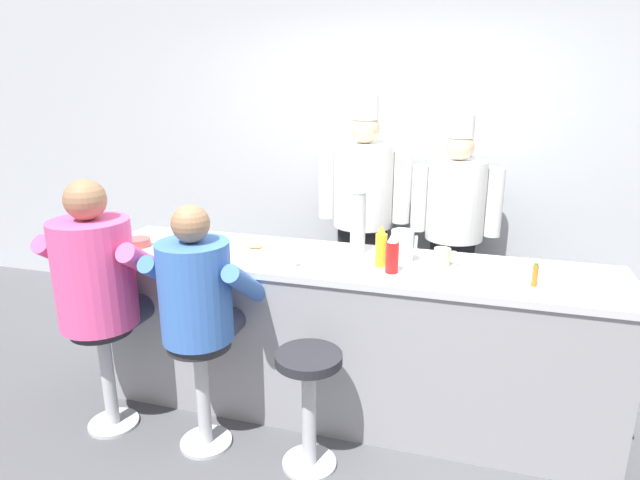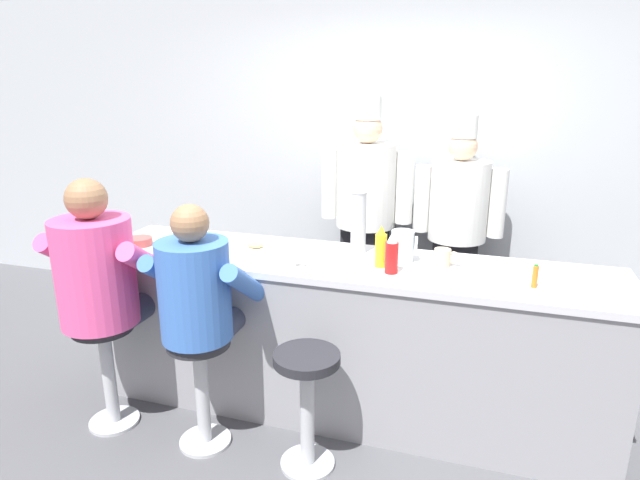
% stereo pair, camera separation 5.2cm
% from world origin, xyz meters
% --- Properties ---
extents(ground_plane, '(20.00, 20.00, 0.00)m').
position_xyz_m(ground_plane, '(0.00, 0.00, 0.00)').
color(ground_plane, '#4C4C51').
extents(wall_back, '(10.00, 0.06, 2.70)m').
position_xyz_m(wall_back, '(0.00, 1.87, 1.35)').
color(wall_back, '#B2B7BC').
rests_on(wall_back, ground_plane).
extents(diner_counter, '(3.09, 0.68, 0.97)m').
position_xyz_m(diner_counter, '(0.00, 0.34, 0.49)').
color(diner_counter, gray).
rests_on(diner_counter, ground_plane).
extents(ketchup_bottle_red, '(0.07, 0.07, 0.23)m').
position_xyz_m(ketchup_bottle_red, '(0.29, 0.21, 1.08)').
color(ketchup_bottle_red, red).
rests_on(ketchup_bottle_red, diner_counter).
extents(mustard_bottle_yellow, '(0.06, 0.06, 0.24)m').
position_xyz_m(mustard_bottle_yellow, '(0.21, 0.30, 1.08)').
color(mustard_bottle_yellow, yellow).
rests_on(mustard_bottle_yellow, diner_counter).
extents(hot_sauce_bottle_orange, '(0.03, 0.03, 0.12)m').
position_xyz_m(hot_sauce_bottle_orange, '(1.01, 0.22, 1.03)').
color(hot_sauce_bottle_orange, orange).
rests_on(hot_sauce_bottle_orange, diner_counter).
extents(water_pitcher_clear, '(0.15, 0.13, 0.18)m').
position_xyz_m(water_pitcher_clear, '(0.31, 0.43, 1.06)').
color(water_pitcher_clear, silver).
rests_on(water_pitcher_clear, diner_counter).
extents(breakfast_plate, '(0.23, 0.23, 0.05)m').
position_xyz_m(breakfast_plate, '(-0.58, 0.36, 0.99)').
color(breakfast_plate, white).
rests_on(breakfast_plate, diner_counter).
extents(cereal_bowl, '(0.16, 0.16, 0.05)m').
position_xyz_m(cereal_bowl, '(-1.32, 0.24, 1.00)').
color(cereal_bowl, '#B24C47').
rests_on(cereal_bowl, diner_counter).
extents(coffee_mug_tan, '(0.14, 0.09, 0.10)m').
position_xyz_m(coffee_mug_tan, '(0.55, 0.42, 1.02)').
color(coffee_mug_tan, beige).
rests_on(coffee_mug_tan, diner_counter).
extents(coffee_mug_white, '(0.14, 0.09, 0.10)m').
position_xyz_m(coffee_mug_white, '(-0.28, 0.16, 1.02)').
color(coffee_mug_white, white).
rests_on(coffee_mug_white, diner_counter).
extents(cup_stack_steel, '(0.10, 0.10, 0.38)m').
position_xyz_m(cup_stack_steel, '(0.03, 0.51, 1.16)').
color(cup_stack_steel, '#B7BABF').
rests_on(cup_stack_steel, diner_counter).
extents(diner_seated_pink, '(0.65, 0.64, 1.48)m').
position_xyz_m(diner_seated_pink, '(-1.27, -0.20, 0.92)').
color(diner_seated_pink, '#B2B5BA').
rests_on(diner_seated_pink, ground_plane).
extents(diner_seated_blue, '(0.57, 0.56, 1.39)m').
position_xyz_m(diner_seated_blue, '(-0.66, -0.20, 0.87)').
color(diner_seated_blue, '#B2B5BA').
rests_on(diner_seated_blue, ground_plane).
extents(empty_stool_round, '(0.34, 0.34, 0.66)m').
position_xyz_m(empty_stool_round, '(-0.04, -0.23, 0.44)').
color(empty_stool_round, '#B2B5BA').
rests_on(empty_stool_round, ground_plane).
extents(cook_in_whites_near, '(0.73, 0.47, 1.87)m').
position_xyz_m(cook_in_whites_near, '(-0.15, 1.54, 1.03)').
color(cook_in_whites_near, '#232328').
rests_on(cook_in_whites_near, ground_plane).
extents(cook_in_whites_far, '(0.68, 0.43, 1.74)m').
position_xyz_m(cook_in_whites_far, '(0.56, 1.58, 0.95)').
color(cook_in_whites_far, '#232328').
rests_on(cook_in_whites_far, ground_plane).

